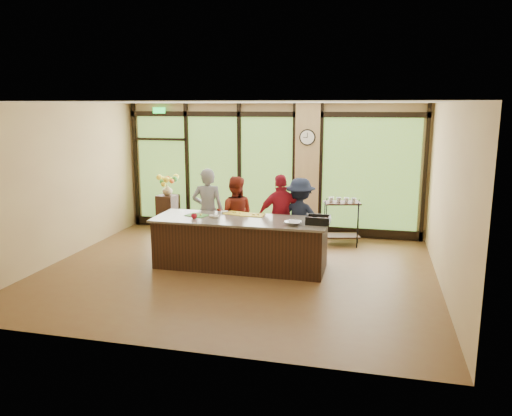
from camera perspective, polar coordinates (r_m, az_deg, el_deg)
The scene contains 25 objects.
floor at distance 9.08m, azimuth -2.27°, elevation -7.31°, with size 7.00×7.00×0.00m, color brown.
ceiling at distance 8.59m, azimuth -2.44°, elevation 11.98°, with size 7.00×7.00×0.00m, color white.
back_wall at distance 11.59m, azimuth 1.73°, elevation 4.47°, with size 7.00×7.00×0.00m, color tan.
left_wall at distance 10.23m, azimuth -21.58°, elevation 2.69°, with size 6.00×6.00×0.00m, color tan.
right_wall at distance 8.46m, azimuth 21.10°, elevation 1.00°, with size 6.00×6.00×0.00m, color tan.
window_wall at distance 11.53m, azimuth 2.47°, elevation 3.90°, with size 6.90×0.12×3.00m.
island_base at distance 9.22m, azimuth -1.79°, elevation -4.14°, with size 3.10×1.00×0.88m, color black.
countertop at distance 9.11m, azimuth -1.80°, elevation -1.35°, with size 3.20×1.10×0.04m, color gray.
wall_clock at distance 11.25m, azimuth 5.89°, elevation 8.03°, with size 0.36×0.04×0.36m.
cook_left at distance 10.06m, azimuth -5.52°, elevation -0.35°, with size 0.63×0.42×1.73m, color gray.
cook_midleft at distance 10.01m, azimuth -2.42°, elevation -0.82°, with size 0.77×0.60×1.58m, color maroon.
cook_midright at distance 9.69m, azimuth 2.91°, elevation -1.00°, with size 0.97×0.40×1.66m, color maroon.
cook_right at distance 9.76m, azimuth 5.04°, elevation -1.18°, with size 1.02×0.59×1.58m, color #181F34.
roasting_pan at distance 8.77m, azimuth 7.12°, elevation -1.57°, with size 0.41×0.32×0.07m, color black.
mixing_bowl at distance 8.63m, azimuth 4.25°, elevation -1.74°, with size 0.29×0.29×0.07m, color silver.
cutting_board_left at distance 9.42m, azimuth -6.76°, elevation -0.83°, with size 0.39×0.29×0.01m, color #408F34.
cutting_board_center at distance 9.53m, azimuth -2.29°, elevation -0.61°, with size 0.41×0.31×0.01m, color yellow.
cutting_board_right at distance 9.39m, azimuth -0.34°, elevation -0.79°, with size 0.42×0.31×0.01m, color yellow.
prep_bowl_near at distance 9.20m, azimuth -4.67°, elevation -0.99°, with size 0.14×0.14×0.04m, color white.
prep_bowl_mid at distance 9.24m, azimuth -4.99°, elevation -0.94°, with size 0.14×0.14×0.04m, color white.
prep_bowl_far at distance 9.60m, azimuth -3.62°, elevation -0.46°, with size 0.14×0.14×0.03m, color white.
red_ramekin at distance 9.18m, azimuth -7.10°, elevation -0.93°, with size 0.11×0.11×0.08m, color maroon.
flower_stand at distance 12.10m, azimuth -10.01°, elevation -0.53°, with size 0.43×0.43×0.86m, color black.
flower_vase at distance 12.00m, azimuth -10.11°, elevation 2.06°, with size 0.24×0.24×0.25m, color #907B4E.
bar_cart at distance 10.82m, azimuth 9.78°, elevation -0.96°, with size 0.84×0.60×1.03m.
Camera 1 is at (2.37, -8.25, 2.95)m, focal length 35.00 mm.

